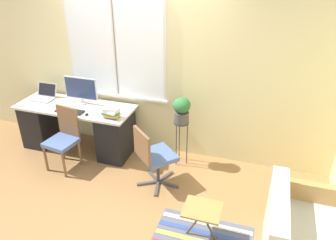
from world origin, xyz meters
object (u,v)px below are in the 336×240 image
mouse (87,114)px  plant_stand (181,129)px  monitor (81,90)px  folding_stool (202,211)px  desk_chair_wooden (64,137)px  laptop (44,96)px  book_stack (111,113)px  potted_plant (182,109)px  keyboard (70,111)px  office_chair_swivel (153,156)px

mouse → plant_stand: size_ratio=0.09×
mouse → monitor: bearing=128.2°
plant_stand → monitor: bearing=179.2°
monitor → folding_stool: (2.17, -1.33, -0.59)m
mouse → desk_chair_wooden: desk_chair_wooden is taller
laptop → desk_chair_wooden: bearing=-40.2°
book_stack → plant_stand: book_stack is taller
monitor → book_stack: (0.64, -0.30, -0.15)m
laptop → folding_stool: bearing=-24.7°
book_stack → potted_plant: (0.93, 0.28, 0.06)m
keyboard → folding_stool: keyboard is taller
keyboard → mouse: size_ratio=6.68×
book_stack → folding_stool: (1.53, -1.03, -0.44)m
monitor → folding_stool: 2.61m
mouse → office_chair_swivel: 1.17m
desk_chair_wooden → potted_plant: (1.55, 0.58, 0.40)m
keyboard → desk_chair_wooden: 0.39m
book_stack → plant_stand: (0.93, 0.28, -0.24)m
keyboard → book_stack: 0.66m
desk_chair_wooden → potted_plant: 1.70m
folding_stool → office_chair_swivel: bearing=139.0°
potted_plant → monitor: bearing=179.2°
office_chair_swivel → laptop: bearing=25.1°
laptop → office_chair_swivel: 2.14m
book_stack → office_chair_swivel: bearing=-24.3°
keyboard → book_stack: book_stack is taller
potted_plant → office_chair_swivel: bearing=-107.9°
office_chair_swivel → potted_plant: 0.76m
monitor → office_chair_swivel: bearing=-24.7°
folding_stool → mouse: bearing=152.6°
keyboard → plant_stand: bearing=10.5°
mouse → office_chair_swivel: office_chair_swivel is taller
keyboard → plant_stand: keyboard is taller
mouse → potted_plant: bearing=14.1°
plant_stand → potted_plant: potted_plant is taller
book_stack → office_chair_swivel: size_ratio=0.28×
monitor → plant_stand: monitor is taller
desk_chair_wooden → plant_stand: size_ratio=1.31×
keyboard → mouse: (0.29, -0.03, 0.01)m
office_chair_swivel → folding_stool: size_ratio=2.08×
keyboard → plant_stand: size_ratio=0.61×
laptop → monitor: 0.69m
desk_chair_wooden → potted_plant: bearing=28.9°
plant_stand → potted_plant: 0.31m
monitor → desk_chair_wooden: monitor is taller
monitor → plant_stand: size_ratio=0.77×
keyboard → book_stack: (0.66, 0.02, 0.07)m
laptop → office_chair_swivel: (2.03, -0.61, -0.32)m
monitor → desk_chair_wooden: 0.77m
monitor → keyboard: 0.38m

